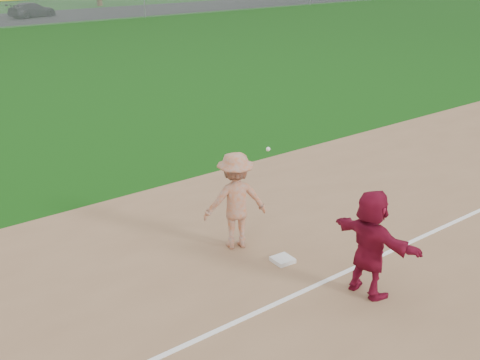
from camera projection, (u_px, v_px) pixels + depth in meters
ground at (290, 267)px, 11.27m from camera, size 160.00×160.00×0.00m
foul_line at (320, 283)px, 10.67m from camera, size 60.00×0.10×0.01m
first_base at (283, 260)px, 11.40m from camera, size 0.40×0.40×0.08m
base_runner at (371, 243)px, 10.07m from camera, size 0.61×1.78×1.90m
car_right at (32, 10)px, 51.89m from camera, size 4.62×3.00×1.25m
first_base_play at (235, 201)px, 11.70m from camera, size 1.44×1.18×2.15m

